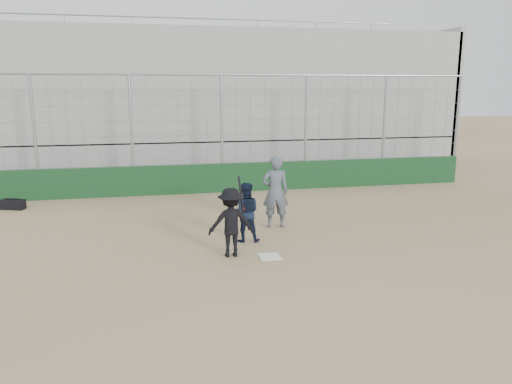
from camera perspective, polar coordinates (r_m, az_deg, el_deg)
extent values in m
plane|color=olive|center=(10.89, 1.55, -7.44)|extent=(90.00, 90.00, 0.00)
cube|color=white|center=(10.88, 1.55, -7.38)|extent=(0.44, 0.44, 0.02)
cube|color=#113518|center=(17.43, -3.84, 1.65)|extent=(18.00, 0.25, 1.00)
cylinder|color=gray|center=(17.23, -3.91, 6.56)|extent=(0.10, 0.10, 4.00)
cylinder|color=gray|center=(20.53, 21.98, 6.60)|extent=(0.10, 0.10, 4.00)
cylinder|color=gray|center=(17.15, -4.01, 13.23)|extent=(18.00, 0.07, 0.07)
cube|color=gray|center=(22.24, -5.70, 4.64)|extent=(20.00, 6.70, 1.60)
cube|color=gray|center=(22.06, -5.86, 12.13)|extent=(20.00, 6.70, 4.20)
cube|color=gray|center=(25.21, 17.76, 9.79)|extent=(0.25, 6.70, 6.10)
cylinder|color=gray|center=(25.39, -6.84, 19.10)|extent=(20.00, 0.06, 0.06)
imported|color=black|center=(10.76, -2.89, -3.48)|extent=(0.99, 0.58, 1.51)
cylinder|color=black|center=(10.81, -1.74, -0.24)|extent=(0.07, 0.57, 0.71)
imported|color=black|center=(11.79, -1.23, -3.52)|extent=(0.78, 0.66, 0.94)
sphere|color=maroon|center=(11.70, -1.24, -1.72)|extent=(0.28, 0.28, 0.28)
imported|color=#4B555F|center=(12.95, 2.22, -0.38)|extent=(0.73, 0.51, 1.70)
cube|color=black|center=(16.66, -26.03, -1.28)|extent=(0.76, 0.52, 0.30)
cylinder|color=black|center=(16.62, -26.09, -0.71)|extent=(0.44, 0.20, 0.04)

